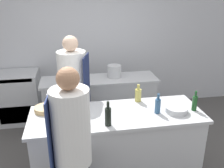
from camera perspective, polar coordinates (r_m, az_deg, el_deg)
The scene contains 15 objects.
wall_back at distance 4.90m, azimuth -3.67°, elevation 10.03°, with size 8.00×0.06×2.80m.
prep_counter at distance 3.30m, azimuth 1.09°, elevation -13.73°, with size 2.11×0.77×0.91m.
pass_counter at distance 4.38m, azimuth -2.79°, elevation -4.37°, with size 1.95×0.56×0.91m.
oven_range at distance 4.90m, azimuth -20.54°, elevation -2.83°, with size 0.75×0.62×0.93m.
chef_at_prep_near at distance 2.47m, azimuth -8.98°, elevation -15.73°, with size 0.38×0.36×1.74m.
chef_at_stove at distance 3.62m, azimuth -8.73°, elevation -2.99°, with size 0.45×0.43×1.76m.
bottle_olive_oil at distance 3.08m, azimuth 10.41°, elevation -4.84°, with size 0.07×0.07×0.25m.
bottle_vinegar at distance 3.26m, azimuth 18.38°, elevation -4.07°, with size 0.06×0.06×0.26m.
bottle_wine at distance 2.99m, azimuth -14.20°, elevation -5.51°, with size 0.07×0.07×0.31m.
bottle_cooking_oil at distance 3.35m, azimuth 5.99°, elevation -2.44°, with size 0.08×0.08×0.24m.
bottle_sauce at distance 2.76m, azimuth -0.91°, elevation -7.32°, with size 0.07×0.07×0.29m.
bowl_mixing_large at distance 3.17m, azimuth 14.52°, elevation -5.67°, with size 0.27×0.27×0.07m.
bowl_prep_small at distance 3.21m, azimuth -15.04°, elevation -5.52°, with size 0.26×0.26×0.06m.
cup at distance 3.10m, azimuth -9.60°, elevation -5.75°, with size 0.08×0.08×0.08m.
stockpot at distance 4.24m, azimuth 0.53°, elevation 2.93°, with size 0.23×0.23×0.21m.
Camera 1 is at (-0.53, -2.65, 2.34)m, focal length 40.00 mm.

